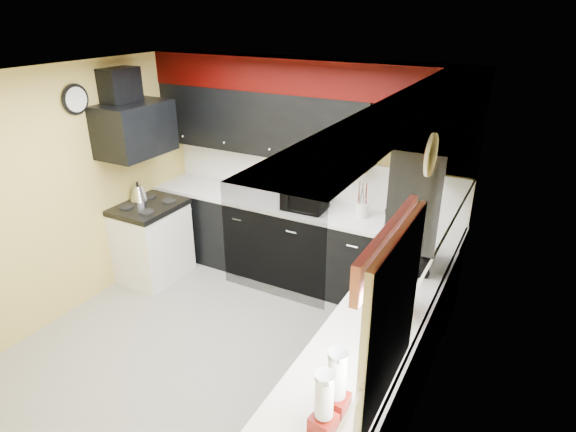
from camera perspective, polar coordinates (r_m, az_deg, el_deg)
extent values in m
plane|color=gray|center=(4.76, -7.77, -15.42)|extent=(3.60, 3.60, 0.00)
cube|color=#E0C666|center=(5.52, 2.43, 5.38)|extent=(3.60, 0.06, 2.50)
cube|color=#E0C666|center=(3.43, 16.46, -7.83)|extent=(0.06, 3.60, 2.50)
cube|color=#E0C666|center=(5.31, -24.56, 2.41)|extent=(0.06, 3.60, 2.50)
cube|color=white|center=(3.73, -9.95, 15.87)|extent=(3.60, 3.60, 0.06)
cube|color=black|center=(5.58, 0.94, -3.29)|extent=(3.60, 0.60, 0.90)
cube|color=black|center=(3.73, 9.12, -19.54)|extent=(0.60, 3.00, 0.90)
cube|color=white|center=(5.39, 0.97, 1.16)|extent=(3.62, 0.64, 0.04)
cube|color=white|center=(3.43, 9.63, -13.81)|extent=(0.64, 3.02, 0.04)
cube|color=white|center=(5.53, 2.38, 4.77)|extent=(3.60, 0.02, 0.50)
cube|color=white|center=(3.47, 16.19, -8.64)|extent=(0.02, 3.60, 0.50)
cube|color=black|center=(5.46, -3.10, 11.14)|extent=(2.60, 0.35, 0.70)
cube|color=black|center=(4.05, 17.85, 5.51)|extent=(0.35, 1.80, 0.70)
cube|color=black|center=(5.12, 1.73, 16.30)|extent=(3.60, 0.36, 0.35)
cube|color=black|center=(2.89, 14.62, 9.67)|extent=(0.36, 3.24, 0.35)
cube|color=white|center=(5.86, -15.73, -3.11)|extent=(0.60, 0.75, 0.86)
cube|color=black|center=(5.67, -16.24, 1.04)|extent=(0.62, 0.77, 0.06)
cube|color=black|center=(5.44, -17.70, 9.81)|extent=(0.50, 0.78, 0.55)
cube|color=black|center=(5.45, -19.25, 14.18)|extent=(0.24, 0.40, 0.40)
cube|color=red|center=(2.34, 11.75, -3.29)|extent=(0.04, 0.88, 0.20)
cube|color=white|center=(4.62, 9.16, 8.52)|extent=(0.03, 0.26, 0.35)
imported|color=black|center=(5.21, 1.98, 2.18)|extent=(0.48, 0.40, 0.27)
imported|color=black|center=(4.23, 14.17, -4.04)|extent=(0.46, 0.55, 0.26)
cylinder|color=white|center=(5.10, 8.71, 0.70)|extent=(0.15, 0.15, 0.15)
cube|color=black|center=(4.98, 12.30, 0.04)|extent=(0.13, 0.14, 0.19)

